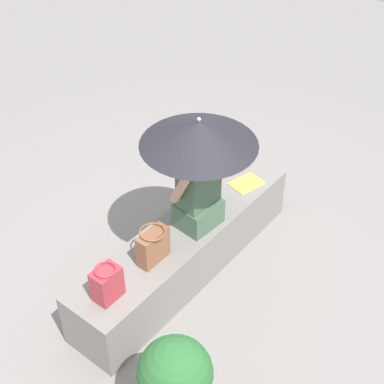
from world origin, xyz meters
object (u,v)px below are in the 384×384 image
object	(u,v)px
handbag_black	(107,283)
magazine	(246,183)
parasol	(199,133)
tote_bag_canvas	(153,246)
person_seated	(199,186)

from	to	relation	value
handbag_black	magazine	bearing A→B (deg)	-1.28
parasol	handbag_black	world-z (taller)	parasol
tote_bag_canvas	magazine	distance (m)	1.22
person_seated	parasol	distance (m)	0.50
parasol	person_seated	bearing A→B (deg)	30.33
person_seated	magazine	bearing A→B (deg)	-1.42
parasol	handbag_black	distance (m)	1.25
parasol	handbag_black	bearing A→B (deg)	178.47
person_seated	handbag_black	world-z (taller)	person_seated
parasol	magazine	distance (m)	1.12
person_seated	magazine	world-z (taller)	person_seated
person_seated	parasol	world-z (taller)	parasol
tote_bag_canvas	magazine	xyz separation A→B (m)	(1.21, -0.03, -0.14)
handbag_black	tote_bag_canvas	bearing A→B (deg)	-1.26
person_seated	handbag_black	distance (m)	1.04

